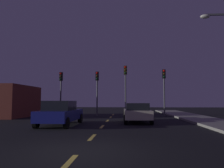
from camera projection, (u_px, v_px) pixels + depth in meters
name	position (u px, v px, depth m)	size (l,w,h in m)	color
ground_plane	(103.00, 126.00, 13.45)	(80.00, 80.00, 0.00)	black
lane_stripe_nearest	(68.00, 163.00, 5.29)	(0.16, 1.60, 0.01)	#EACC4C
lane_stripe_second	(92.00, 137.00, 9.07)	(0.16, 1.60, 0.01)	#EACC4C
lane_stripe_third	(102.00, 127.00, 12.85)	(0.16, 1.60, 0.01)	#EACC4C
lane_stripe_fourth	(107.00, 121.00, 16.63)	(0.16, 1.60, 0.01)	#EACC4C
lane_stripe_fifth	(111.00, 117.00, 20.41)	(0.16, 1.60, 0.01)	#EACC4C
lane_stripe_sixth	(113.00, 115.00, 24.19)	(0.16, 1.60, 0.01)	#EACC4C
traffic_signal_far_left	(61.00, 85.00, 21.99)	(0.32, 0.38, 4.51)	#4C4C51
traffic_signal_center_left	(97.00, 85.00, 21.75)	(0.32, 0.38, 4.53)	#4C4C51
traffic_signal_center_right	(125.00, 81.00, 21.60)	(0.32, 0.38, 5.11)	#4C4C51
traffic_signal_far_right	(164.00, 83.00, 21.34)	(0.32, 0.38, 4.69)	#4C4C51
car_stopped_ahead	(137.00, 112.00, 15.51)	(1.98, 4.27, 1.39)	beige
car_adjacent_lane	(61.00, 113.00, 13.57)	(2.04, 4.47, 1.55)	navy
storefront_left	(7.00, 101.00, 20.93)	(4.39, 6.09, 3.03)	maroon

